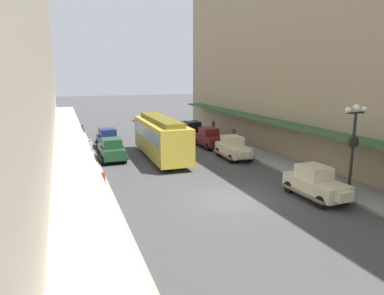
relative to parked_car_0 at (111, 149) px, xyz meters
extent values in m
plane|color=#424244|center=(4.90, -11.54, -0.94)|extent=(200.00, 200.00, 0.00)
cube|color=#99968E|center=(-2.60, -11.54, -0.87)|extent=(3.00, 60.00, 0.15)
cube|color=#99968E|center=(12.40, -11.54, -0.87)|extent=(3.00, 60.00, 0.15)
cube|color=beige|center=(-3.20, -11.54, 2.06)|extent=(1.80, 54.00, 0.16)
cube|color=#335933|center=(13.00, -11.54, 2.06)|extent=(1.80, 54.00, 0.16)
cube|color=#193D23|center=(0.00, 0.03, -0.20)|extent=(1.76, 3.93, 0.80)
cube|color=#193D23|center=(0.00, -0.22, 0.55)|extent=(1.47, 1.72, 0.70)
cube|color=#8C9EA8|center=(0.00, -0.22, 0.55)|extent=(1.39, 1.69, 0.42)
cube|color=#193D23|center=(-0.04, 2.16, -0.15)|extent=(0.94, 0.38, 0.52)
cube|color=black|center=(-0.95, 0.02, -0.52)|extent=(0.30, 3.51, 0.12)
cube|color=black|center=(0.95, 0.05, -0.52)|extent=(0.30, 3.51, 0.12)
cylinder|color=black|center=(-0.83, 1.39, -0.60)|extent=(0.23, 0.68, 0.68)
cylinder|color=black|center=(0.78, 1.41, -0.60)|extent=(0.23, 0.68, 0.68)
cylinder|color=black|center=(-0.79, -1.34, -0.60)|extent=(0.23, 0.68, 0.68)
cylinder|color=black|center=(0.83, -1.32, -0.60)|extent=(0.23, 0.68, 0.68)
cube|color=#19234C|center=(0.35, 4.90, -0.20)|extent=(1.89, 3.98, 0.80)
cube|color=#19234C|center=(0.34, 5.15, 0.55)|extent=(1.52, 1.77, 0.70)
cube|color=#8C9EA8|center=(0.34, 5.15, 0.55)|extent=(1.45, 1.73, 0.42)
cube|color=#19234C|center=(0.46, 2.77, -0.15)|extent=(0.95, 0.41, 0.52)
cube|color=black|center=(1.30, 4.94, -0.52)|extent=(0.41, 3.52, 0.12)
cube|color=black|center=(-0.60, 4.85, -0.52)|extent=(0.41, 3.52, 0.12)
cylinder|color=black|center=(1.23, 3.57, -0.60)|extent=(0.25, 0.69, 0.68)
cylinder|color=black|center=(-0.39, 3.49, -0.60)|extent=(0.25, 0.69, 0.68)
cylinder|color=black|center=(1.09, 6.30, -0.60)|extent=(0.25, 0.69, 0.68)
cylinder|color=black|center=(-0.52, 6.22, -0.60)|extent=(0.25, 0.69, 0.68)
cube|color=#591919|center=(9.51, 2.09, -0.20)|extent=(1.75, 3.92, 0.80)
cube|color=#591919|center=(9.51, 2.34, 0.55)|extent=(1.46, 1.72, 0.70)
cube|color=#8C9EA8|center=(9.51, 2.34, 0.55)|extent=(1.39, 1.68, 0.42)
cube|color=#591919|center=(9.54, -0.04, -0.15)|extent=(0.94, 0.37, 0.52)
cube|color=black|center=(10.46, 2.10, -0.52)|extent=(0.28, 3.51, 0.12)
cube|color=black|center=(8.56, 2.08, -0.52)|extent=(0.28, 3.51, 0.12)
cylinder|color=black|center=(10.34, 0.73, -0.60)|extent=(0.23, 0.68, 0.68)
cylinder|color=black|center=(8.72, 0.71, -0.60)|extent=(0.23, 0.68, 0.68)
cylinder|color=black|center=(10.31, 3.46, -0.60)|extent=(0.23, 0.68, 0.68)
cylinder|color=black|center=(8.69, 3.44, -0.60)|extent=(0.23, 0.68, 0.68)
cube|color=beige|center=(9.55, -13.06, -0.20)|extent=(1.78, 3.93, 0.80)
cube|color=beige|center=(9.55, -12.81, 0.55)|extent=(1.47, 1.73, 0.70)
cube|color=#8C9EA8|center=(9.55, -12.81, 0.55)|extent=(1.40, 1.69, 0.42)
cube|color=beige|center=(9.60, -15.19, -0.15)|extent=(0.94, 0.38, 0.52)
cube|color=#6D6856|center=(10.50, -13.05, -0.52)|extent=(0.31, 3.51, 0.12)
cube|color=#6D6856|center=(8.60, -13.08, -0.52)|extent=(0.31, 3.51, 0.12)
cylinder|color=black|center=(10.39, -14.41, -0.60)|extent=(0.23, 0.68, 0.68)
cylinder|color=black|center=(8.77, -14.45, -0.60)|extent=(0.23, 0.68, 0.68)
cylinder|color=black|center=(10.33, -11.68, -0.60)|extent=(0.23, 0.68, 0.68)
cylinder|color=black|center=(8.72, -11.72, -0.60)|extent=(0.23, 0.68, 0.68)
cube|color=black|center=(9.70, 7.48, -0.20)|extent=(1.88, 3.97, 0.80)
cube|color=black|center=(9.69, 7.23, 0.55)|extent=(1.52, 1.76, 0.70)
cube|color=#8C9EA8|center=(9.69, 7.23, 0.55)|extent=(1.44, 1.73, 0.42)
cube|color=black|center=(9.80, 9.61, -0.15)|extent=(0.95, 0.40, 0.52)
cube|color=black|center=(8.75, 7.53, -0.52)|extent=(0.40, 3.52, 0.12)
cube|color=black|center=(10.65, 7.44, -0.52)|extent=(0.40, 3.52, 0.12)
cylinder|color=black|center=(8.96, 8.88, -0.60)|extent=(0.25, 0.69, 0.68)
cylinder|color=black|center=(10.57, 8.81, -0.60)|extent=(0.25, 0.69, 0.68)
cylinder|color=black|center=(8.83, 6.16, -0.60)|extent=(0.25, 0.69, 0.68)
cylinder|color=black|center=(10.45, 6.08, -0.60)|extent=(0.25, 0.69, 0.68)
cube|color=beige|center=(9.54, -2.81, -0.20)|extent=(1.87, 3.97, 0.80)
cube|color=beige|center=(9.55, -2.56, 0.55)|extent=(1.51, 1.76, 0.70)
cube|color=#8C9EA8|center=(9.55, -2.56, 0.55)|extent=(1.44, 1.72, 0.42)
cube|color=beige|center=(9.45, -4.94, -0.15)|extent=(0.95, 0.40, 0.52)
cube|color=#6D6856|center=(10.49, -2.85, -0.52)|extent=(0.39, 3.52, 0.12)
cube|color=#6D6856|center=(8.59, -2.77, -0.52)|extent=(0.39, 3.52, 0.12)
cylinder|color=black|center=(10.29, -4.21, -0.60)|extent=(0.25, 0.69, 0.68)
cylinder|color=black|center=(8.68, -4.14, -0.60)|extent=(0.25, 0.69, 0.68)
cylinder|color=black|center=(10.41, -1.48, -0.60)|extent=(0.25, 0.69, 0.68)
cylinder|color=black|center=(8.79, -1.41, -0.60)|extent=(0.25, 0.69, 0.68)
cube|color=gold|center=(3.90, -0.92, 0.81)|extent=(2.64, 9.64, 2.70)
cube|color=brown|center=(3.90, -0.92, 2.34)|extent=(1.63, 8.66, 0.36)
cube|color=#8C9EA8|center=(3.90, -0.92, 1.28)|extent=(2.65, 8.87, 0.95)
cube|color=black|center=(3.94, 1.96, -0.74)|extent=(2.02, 1.23, 0.40)
cube|color=black|center=(3.85, -3.80, -0.74)|extent=(2.02, 1.23, 0.40)
cube|color=black|center=(11.30, -13.72, -0.54)|extent=(0.44, 0.44, 0.50)
cylinder|color=black|center=(11.30, -13.72, 1.81)|extent=(0.16, 0.16, 4.20)
cube|color=black|center=(11.30, -13.72, 3.91)|extent=(1.10, 0.10, 0.10)
sphere|color=white|center=(10.75, -13.72, 4.09)|extent=(0.32, 0.32, 0.32)
sphere|color=white|center=(11.85, -13.72, 4.09)|extent=(0.32, 0.32, 0.32)
sphere|color=white|center=(11.30, -13.72, 4.19)|extent=(0.36, 0.36, 0.36)
cylinder|color=black|center=(11.30, -13.72, 2.31)|extent=(0.64, 0.18, 0.64)
cylinder|color=silver|center=(11.30, -13.62, 2.31)|extent=(0.56, 0.02, 0.56)
cylinder|color=#B21E19|center=(-1.45, -6.88, -0.44)|extent=(0.24, 0.24, 0.70)
sphere|color=#B21E19|center=(-1.45, -6.88, -0.07)|extent=(0.20, 0.20, 0.20)
cylinder|color=#2D2D33|center=(12.17, 2.37, -0.37)|extent=(0.24, 0.24, 0.85)
cube|color=#4C724C|center=(12.17, 2.37, 0.34)|extent=(0.36, 0.22, 0.56)
sphere|color=tan|center=(12.17, 2.37, 0.74)|extent=(0.22, 0.22, 0.22)
cylinder|color=#2D2D33|center=(12.47, 8.00, -0.37)|extent=(0.24, 0.24, 0.85)
cube|color=maroon|center=(12.47, 8.00, 0.34)|extent=(0.36, 0.22, 0.56)
sphere|color=#9E7051|center=(12.47, 8.00, 0.74)|extent=(0.22, 0.22, 0.22)
cylinder|color=black|center=(12.47, 8.00, 0.86)|extent=(0.28, 0.28, 0.04)
cylinder|color=#4C4238|center=(-1.70, 8.44, -0.37)|extent=(0.24, 0.24, 0.85)
cube|color=#4C724C|center=(-1.70, 8.44, 0.34)|extent=(0.36, 0.22, 0.56)
sphere|color=brown|center=(-1.70, 8.44, 0.74)|extent=(0.22, 0.22, 0.22)
cylinder|color=black|center=(-1.70, 8.44, 0.86)|extent=(0.28, 0.28, 0.04)
cylinder|color=#4C4238|center=(-1.62, 0.45, -0.37)|extent=(0.24, 0.24, 0.85)
cube|color=white|center=(-1.62, 0.45, 0.34)|extent=(0.36, 0.22, 0.56)
sphere|color=tan|center=(-1.62, 0.45, 0.74)|extent=(0.22, 0.22, 0.22)
camera|label=1|loc=(-3.60, -28.59, 5.97)|focal=33.28mm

